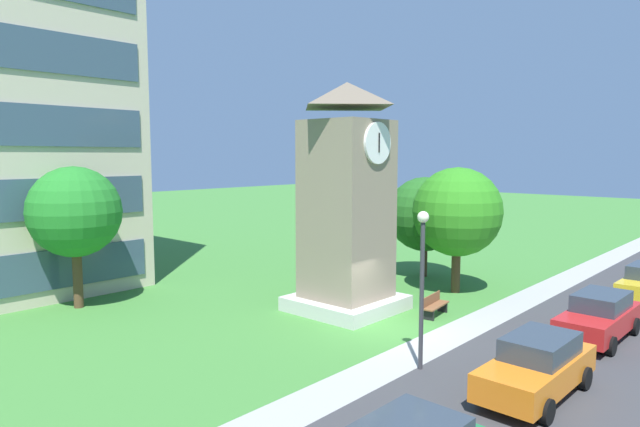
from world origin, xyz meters
TOP-DOWN VIEW (x-y plane):
  - ground_plane at (0.00, 0.00)m, footprint 160.00×160.00m
  - street_asphalt at (0.00, -6.62)m, footprint 120.00×7.20m
  - kerb_strip at (0.00, -2.22)m, footprint 120.00×1.60m
  - clock_tower at (1.18, 2.91)m, footprint 4.17×4.17m
  - park_bench at (2.95, -0.43)m, footprint 1.85×0.73m
  - street_lamp at (-2.48, -3.13)m, footprint 0.36×0.36m
  - tree_by_building at (9.30, 4.00)m, footprint 4.10×4.10m
  - tree_streetside at (-6.49, 11.92)m, footprint 3.97×3.97m
  - tree_near_tower at (7.19, 0.89)m, footprint 4.33×4.33m
  - parked_car_orange at (-1.98, -6.58)m, footprint 4.64×1.99m
  - parked_car_red at (4.37, -6.43)m, footprint 4.75×1.98m

SIDE VIEW (x-z plane):
  - ground_plane at x=0.00m, z-range 0.00..0.00m
  - kerb_strip at x=0.00m, z-range 0.00..0.01m
  - street_asphalt at x=0.00m, z-range 0.00..0.01m
  - park_bench at x=2.95m, z-range 0.02..0.90m
  - parked_car_orange at x=-1.98m, z-range 0.02..1.71m
  - parked_car_red at x=4.37m, z-range 0.02..1.71m
  - street_lamp at x=-2.48m, z-range 0.67..5.67m
  - tree_by_building at x=9.30m, z-range 0.71..6.24m
  - tree_near_tower at x=7.19m, z-range 0.89..7.04m
  - tree_streetside at x=-6.49m, z-range 1.12..7.37m
  - clock_tower at x=1.18m, z-range -0.54..9.22m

